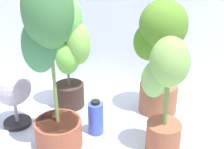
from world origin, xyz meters
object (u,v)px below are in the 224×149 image
object	(u,v)px
potted_plant_back_left	(66,45)
potted_plant_front_right	(165,91)
potted_plant_front_left	(49,55)
nutrient_bottle	(96,118)
floor_fan	(12,89)
potted_plant_back_right	(159,49)

from	to	relation	value
potted_plant_back_left	potted_plant_front_right	distance (m)	0.78
potted_plant_front_left	potted_plant_back_left	distance (m)	0.47
potted_plant_front_right	potted_plant_back_left	bearing A→B (deg)	144.17
potted_plant_front_left	potted_plant_back_left	world-z (taller)	potted_plant_front_left
potted_plant_front_left	nutrient_bottle	distance (m)	0.54
floor_fan	potted_plant_back_left	bearing A→B (deg)	178.90
potted_plant_front_left	potted_plant_back_left	bearing A→B (deg)	91.82
potted_plant_front_left	nutrient_bottle	xyz separation A→B (m)	(0.22, 0.14, -0.47)
potted_plant_back_right	nutrient_bottle	bearing A→B (deg)	-141.57
nutrient_bottle	floor_fan	bearing A→B (deg)	174.58
potted_plant_back_right	potted_plant_back_left	bearing A→B (deg)	179.40
potted_plant_front_left	nutrient_bottle	size ratio (longest dim) A/B	4.37
potted_plant_front_left	potted_plant_back_left	size ratio (longest dim) A/B	1.25
floor_fan	nutrient_bottle	size ratio (longest dim) A/B	1.71
potted_plant_front_left	floor_fan	distance (m)	0.49
potted_plant_back_right	floor_fan	bearing A→B (deg)	-164.33
potted_plant_back_right	potted_plant_back_left	xyz separation A→B (m)	(-0.62, 0.01, 0.01)
floor_fan	nutrient_bottle	world-z (taller)	floor_fan
potted_plant_front_right	floor_fan	xyz separation A→B (m)	(-0.93, 0.19, -0.13)
potted_plant_back_left	floor_fan	bearing A→B (deg)	-138.69
potted_plant_back_right	floor_fan	world-z (taller)	potted_plant_back_right
potted_plant_front_left	potted_plant_front_right	size ratio (longest dim) A/B	1.46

